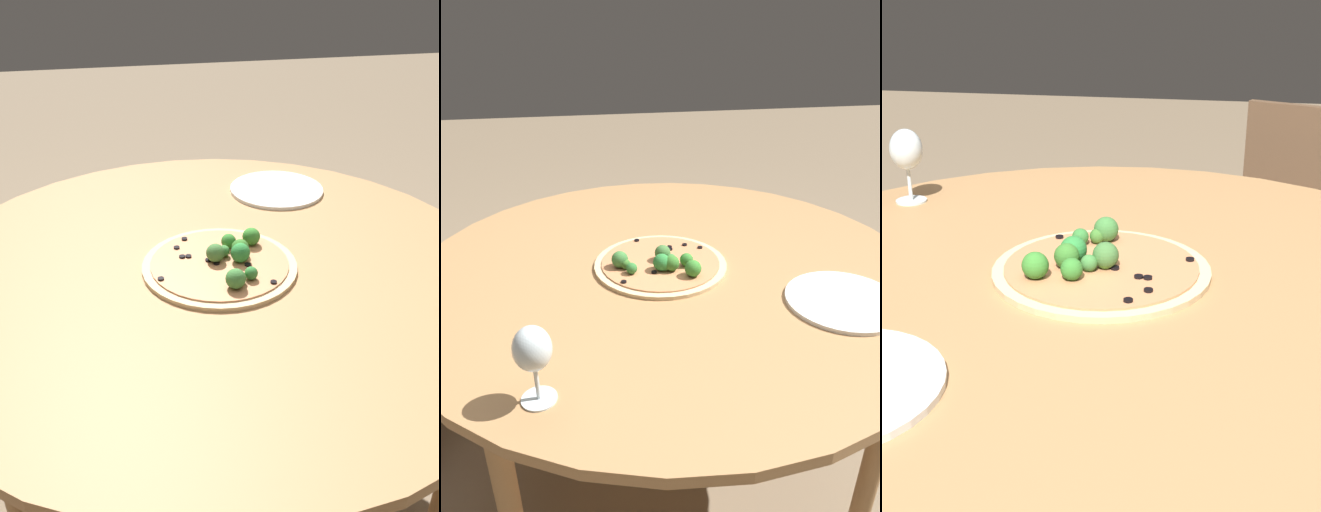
% 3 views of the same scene
% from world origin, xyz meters
% --- Properties ---
extents(ground_plane, '(12.00, 12.00, 0.00)m').
position_xyz_m(ground_plane, '(0.00, 0.00, 0.00)').
color(ground_plane, '#847056').
extents(dining_table, '(1.35, 1.35, 0.76)m').
position_xyz_m(dining_table, '(0.00, 0.00, 0.70)').
color(dining_table, '#A87A4C').
rests_on(dining_table, ground_plane).
extents(pizza, '(0.35, 0.35, 0.06)m').
position_xyz_m(pizza, '(0.02, -0.03, 0.78)').
color(pizza, '#DBBC89').
rests_on(pizza, dining_table).
extents(wine_glass, '(0.07, 0.07, 0.15)m').
position_xyz_m(wine_glass, '(0.46, -0.32, 0.87)').
color(wine_glass, silver).
rests_on(wine_glass, dining_table).
extents(plate_near, '(0.27, 0.27, 0.01)m').
position_xyz_m(plate_near, '(0.26, 0.36, 0.77)').
color(plate_near, white).
rests_on(plate_near, dining_table).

